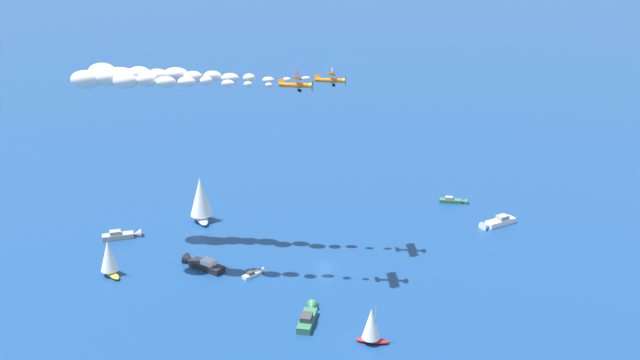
# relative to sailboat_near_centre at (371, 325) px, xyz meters

# --- Properties ---
(ground_plane) EXTENTS (2000.00, 2000.00, 0.00)m
(ground_plane) POSITION_rel_sailboat_near_centre_xyz_m (-22.84, -22.39, -3.66)
(ground_plane) COLOR navy
(sailboat_near_centre) EXTENTS (4.38, 6.44, 8.02)m
(sailboat_near_centre) POSITION_rel_sailboat_near_centre_xyz_m (0.00, 0.00, 0.00)
(sailboat_near_centre) COLOR #B21E1E
(sailboat_near_centre) RESTS_ON ground_plane
(motorboat_far_port) EXTENTS (10.42, 5.89, 2.94)m
(motorboat_far_port) POSITION_rel_sailboat_near_centre_xyz_m (-1.08, -14.08, -2.87)
(motorboat_far_port) COLOR #33704C
(motorboat_far_port) RESTS_ON ground_plane
(motorboat_far_stbd) EXTENTS (3.86, 11.03, 3.14)m
(motorboat_far_stbd) POSITION_rel_sailboat_near_centre_xyz_m (-8.59, -46.18, -2.82)
(motorboat_far_stbd) COLOR black
(motorboat_far_stbd) RESTS_ON ground_plane
(sailboat_inshore) EXTENTS (8.95, 9.53, 13.19)m
(sailboat_inshore) POSITION_rel_sailboat_near_centre_xyz_m (-29.23, -62.37, 2.36)
(sailboat_inshore) COLOR white
(sailboat_inshore) RESTS_ON ground_plane
(motorboat_offshore) EXTENTS (4.45, 7.59, 2.15)m
(motorboat_offshore) POSITION_rel_sailboat_near_centre_xyz_m (-73.02, -10.33, -3.08)
(motorboat_offshore) COLOR #33704C
(motorboat_offshore) RESTS_ON ground_plane
(sailboat_trailing) EXTENTS (5.05, 7.34, 9.16)m
(sailboat_trailing) POSITION_rel_sailboat_near_centre_xyz_m (4.16, -61.28, 0.52)
(sailboat_trailing) COLOR gold
(sailboat_trailing) RESTS_ON ground_plane
(motorboat_ahead) EXTENTS (10.25, 7.34, 2.98)m
(motorboat_ahead) POSITION_rel_sailboat_near_centre_xyz_m (-63.66, 4.12, -2.86)
(motorboat_ahead) COLOR white
(motorboat_ahead) RESTS_ON ground_plane
(motorboat_mid_cluster) EXTENTS (5.61, 2.89, 1.58)m
(motorboat_mid_cluster) POSITION_rel_sailboat_near_centre_xyz_m (-11.29, -33.78, -3.24)
(motorboat_mid_cluster) COLOR white
(motorboat_mid_cluster) RESTS_ON ground_plane
(motorboat_outer_ring_a) EXTENTS (8.36, 8.07, 2.68)m
(motorboat_outer_ring_a) POSITION_rel_sailboat_near_centre_xyz_m (-11.59, -72.54, -2.94)
(motorboat_outer_ring_a) COLOR #9E9993
(motorboat_outer_ring_a) RESTS_ON ground_plane
(biplane_lead) EXTENTS (7.31, 7.15, 3.95)m
(biplane_lead) POSITION_rel_sailboat_near_centre_xyz_m (-30.16, -25.17, 37.10)
(biplane_lead) COLOR orange
(wingwalker_lead) EXTENTS (1.38, 0.65, 1.51)m
(wingwalker_lead) POSITION_rel_sailboat_near_centre_xyz_m (-30.75, -25.41, 39.16)
(wingwalker_lead) COLOR white
(smoke_trail_lead) EXTENTS (23.39, 47.22, 6.10)m
(smoke_trail_lead) POSITION_rel_sailboat_near_centre_xyz_m (-14.00, -63.12, 37.03)
(smoke_trail_lead) COLOR silver
(biplane_wingman) EXTENTS (7.31, 7.15, 3.95)m
(biplane_wingman) POSITION_rel_sailboat_near_centre_xyz_m (-13.81, -23.87, 39.49)
(biplane_wingman) COLOR orange
(wingwalker_wingman) EXTENTS (0.94, 0.48, 1.77)m
(wingwalker_wingman) POSITION_rel_sailboat_near_centre_xyz_m (-14.42, -24.11, 41.58)
(wingwalker_wingman) COLOR red
(smoke_trail_wingman) EXTENTS (19.45, 38.93, 4.99)m
(smoke_trail_wingman) POSITION_rel_sailboat_near_centre_xyz_m (-0.01, -55.96, 39.50)
(smoke_trail_wingman) COLOR silver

